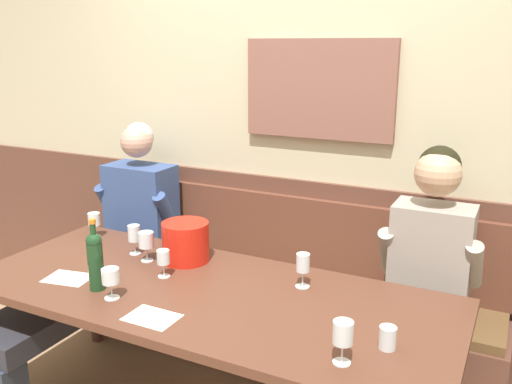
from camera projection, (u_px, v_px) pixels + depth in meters
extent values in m
cube|color=beige|center=(292.00, 114.00, 3.10)|extent=(6.80, 0.08, 2.80)
cube|color=#845549|center=(319.00, 89.00, 2.94)|extent=(0.84, 0.04, 0.53)
cube|color=brown|center=(286.00, 262.00, 3.29)|extent=(6.80, 0.03, 1.03)
cube|color=brown|center=(270.00, 323.00, 3.17)|extent=(2.53, 0.42, 0.44)
cube|color=brown|center=(270.00, 284.00, 3.11)|extent=(2.48, 0.39, 0.05)
cube|color=brown|center=(284.00, 232.00, 3.21)|extent=(2.53, 0.04, 0.45)
cube|color=#553123|center=(204.00, 294.00, 2.45)|extent=(2.23, 0.91, 0.04)
cylinder|color=#502E28|center=(93.00, 289.00, 3.32)|extent=(0.07, 0.07, 0.68)
cylinder|color=#502E1E|center=(453.00, 381.00, 2.42)|extent=(0.07, 0.07, 0.68)
cube|color=#2A2B32|center=(73.00, 301.00, 2.96)|extent=(0.35, 1.15, 0.11)
cube|color=#344A7D|center=(142.00, 210.00, 3.41)|extent=(0.42, 0.24, 0.58)
sphere|color=tan|center=(137.00, 142.00, 3.29)|extent=(0.19, 0.19, 0.19)
sphere|color=beige|center=(139.00, 137.00, 3.30)|extent=(0.18, 0.18, 0.18)
cylinder|color=#344A7D|center=(108.00, 202.00, 3.46)|extent=(0.08, 0.20, 0.27)
cylinder|color=#344A7D|center=(166.00, 212.00, 3.26)|extent=(0.08, 0.20, 0.27)
cube|color=gray|center=(431.00, 260.00, 2.65)|extent=(0.37, 0.23, 0.56)
sphere|color=tan|center=(438.00, 174.00, 2.53)|extent=(0.22, 0.22, 0.22)
sphere|color=black|center=(439.00, 167.00, 2.55)|extent=(0.20, 0.20, 0.20)
cylinder|color=gray|center=(388.00, 251.00, 2.69)|extent=(0.08, 0.20, 0.27)
cylinder|color=gray|center=(474.00, 265.00, 2.52)|extent=(0.08, 0.20, 0.27)
cylinder|color=red|center=(186.00, 242.00, 2.75)|extent=(0.24, 0.24, 0.20)
cylinder|color=#1B3E20|center=(96.00, 266.00, 2.42)|extent=(0.07, 0.07, 0.22)
sphere|color=#1B3E20|center=(94.00, 241.00, 2.39)|extent=(0.07, 0.07, 0.07)
cylinder|color=#1B3E20|center=(93.00, 231.00, 2.38)|extent=(0.03, 0.03, 0.07)
cylinder|color=orange|center=(92.00, 221.00, 2.37)|extent=(0.03, 0.03, 0.02)
cylinder|color=silver|center=(135.00, 253.00, 2.86)|extent=(0.06, 0.06, 0.00)
cylinder|color=silver|center=(135.00, 247.00, 2.85)|extent=(0.01, 0.01, 0.07)
cylinder|color=silver|center=(134.00, 233.00, 2.83)|extent=(0.06, 0.06, 0.08)
cylinder|color=#DFE678|center=(134.00, 238.00, 2.84)|extent=(0.06, 0.06, 0.03)
cylinder|color=silver|center=(95.00, 236.00, 3.11)|extent=(0.06, 0.06, 0.00)
cylinder|color=silver|center=(95.00, 231.00, 3.10)|extent=(0.01, 0.01, 0.07)
cylinder|color=silver|center=(94.00, 219.00, 3.09)|extent=(0.07, 0.07, 0.07)
cylinder|color=silver|center=(112.00, 298.00, 2.36)|extent=(0.07, 0.07, 0.00)
cylinder|color=silver|center=(112.00, 290.00, 2.35)|extent=(0.01, 0.01, 0.07)
cylinder|color=silver|center=(110.00, 276.00, 2.33)|extent=(0.08, 0.08, 0.07)
cylinder|color=#E9D478|center=(111.00, 281.00, 2.34)|extent=(0.07, 0.07, 0.02)
cylinder|color=silver|center=(342.00, 362.00, 1.88)|extent=(0.06, 0.06, 0.00)
cylinder|color=silver|center=(342.00, 352.00, 1.87)|extent=(0.01, 0.01, 0.07)
cylinder|color=silver|center=(343.00, 332.00, 1.85)|extent=(0.07, 0.07, 0.08)
cylinder|color=#E3DA7D|center=(343.00, 339.00, 1.86)|extent=(0.06, 0.06, 0.03)
cylinder|color=silver|center=(302.00, 286.00, 2.47)|extent=(0.06, 0.06, 0.00)
cylinder|color=silver|center=(303.00, 279.00, 2.46)|extent=(0.01, 0.01, 0.07)
cylinder|color=silver|center=(303.00, 263.00, 2.44)|extent=(0.06, 0.06, 0.08)
cylinder|color=#F2D188|center=(303.00, 268.00, 2.45)|extent=(0.05, 0.05, 0.03)
cylinder|color=silver|center=(147.00, 260.00, 2.77)|extent=(0.06, 0.06, 0.00)
cylinder|color=silver|center=(147.00, 254.00, 2.76)|extent=(0.01, 0.01, 0.07)
cylinder|color=silver|center=(146.00, 240.00, 2.74)|extent=(0.08, 0.08, 0.08)
cylinder|color=#E9E28A|center=(146.00, 244.00, 2.75)|extent=(0.07, 0.07, 0.03)
cylinder|color=silver|center=(164.00, 276.00, 2.58)|extent=(0.06, 0.06, 0.00)
cylinder|color=silver|center=(164.00, 270.00, 2.57)|extent=(0.01, 0.01, 0.06)
cylinder|color=silver|center=(163.00, 257.00, 2.56)|extent=(0.06, 0.06, 0.07)
cylinder|color=#E0D385|center=(163.00, 262.00, 2.56)|extent=(0.05, 0.05, 0.02)
cylinder|color=silver|center=(387.00, 338.00, 1.96)|extent=(0.06, 0.06, 0.08)
cube|color=white|center=(68.00, 278.00, 2.56)|extent=(0.23, 0.19, 0.00)
cube|color=white|center=(152.00, 317.00, 2.19)|extent=(0.21, 0.15, 0.00)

